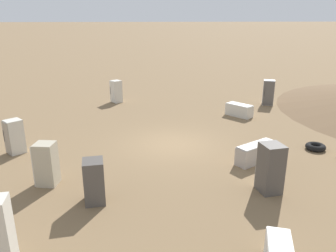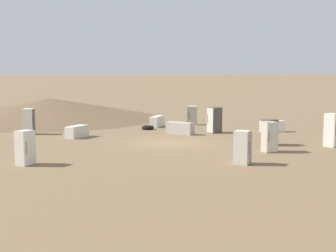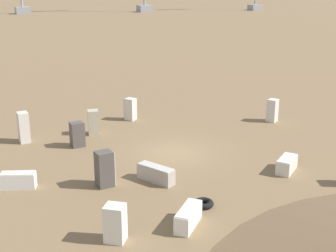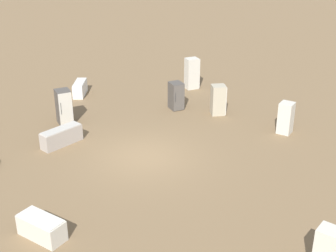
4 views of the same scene
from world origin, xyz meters
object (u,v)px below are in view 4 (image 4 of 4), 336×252
(discarded_fridge_1, at_px, (42,227))
(discarded_fridge_9, at_px, (176,96))
(discarded_fridge_8, at_px, (192,73))
(discarded_fridge_2, at_px, (218,100))
(discarded_fridge_6, at_px, (64,107))
(discarded_fridge_7, at_px, (286,118))
(discarded_fridge_10, at_px, (328,252))
(discarded_fridge_0, at_px, (80,88))
(discarded_fridge_3, at_px, (62,136))

(discarded_fridge_1, distance_m, discarded_fridge_9, 11.62)
(discarded_fridge_1, bearing_deg, discarded_fridge_8, 12.56)
(discarded_fridge_2, distance_m, discarded_fridge_6, 7.64)
(discarded_fridge_1, bearing_deg, discarded_fridge_7, -16.81)
(discarded_fridge_8, xyz_separation_m, discarded_fridge_9, (2.66, -2.02, -0.19))
(discarded_fridge_6, distance_m, discarded_fridge_7, 10.51)
(discarded_fridge_2, xyz_separation_m, discarded_fridge_8, (-4.08, 0.29, 0.14))
(discarded_fridge_2, height_order, discarded_fridge_10, discarded_fridge_2)
(discarded_fridge_8, distance_m, discarded_fridge_9, 3.34)
(discarded_fridge_1, relative_size, discarded_fridge_6, 0.98)
(discarded_fridge_7, xyz_separation_m, discarded_fridge_8, (-7.19, -1.65, 0.16))
(discarded_fridge_1, distance_m, discarded_fridge_7, 12.20)
(discarded_fridge_2, distance_m, discarded_fridge_9, 2.24)
(discarded_fridge_9, bearing_deg, discarded_fridge_0, -45.92)
(discarded_fridge_9, relative_size, discarded_fridge_10, 0.94)
(discarded_fridge_2, relative_size, discarded_fridge_3, 0.79)
(discarded_fridge_2, xyz_separation_m, discarded_fridge_3, (0.77, -7.99, -0.38))
(discarded_fridge_3, xyz_separation_m, discarded_fridge_7, (2.34, 9.93, 0.36))
(discarded_fridge_2, relative_size, discarded_fridge_6, 0.91)
(discarded_fridge_6, bearing_deg, discarded_fridge_0, -116.88)
(discarded_fridge_2, relative_size, discarded_fridge_10, 1.01)
(discarded_fridge_1, bearing_deg, discarded_fridge_0, 37.97)
(discarded_fridge_0, distance_m, discarded_fridge_8, 6.46)
(discarded_fridge_3, xyz_separation_m, discarded_fridge_6, (-2.32, 0.51, 0.46))
(discarded_fridge_0, xyz_separation_m, discarded_fridge_10, (16.86, 3.74, 0.38))
(discarded_fridge_2, height_order, discarded_fridge_3, discarded_fridge_2)
(discarded_fridge_1, height_order, discarded_fridge_8, discarded_fridge_8)
(discarded_fridge_2, distance_m, discarded_fridge_8, 4.09)
(discarded_fridge_7, bearing_deg, discarded_fridge_6, -153.74)
(discarded_fridge_1, xyz_separation_m, discarded_fridge_6, (-8.71, 2.09, 0.48))
(discarded_fridge_1, height_order, discarded_fridge_2, discarded_fridge_2)
(discarded_fridge_3, bearing_deg, discarded_fridge_6, -40.16)
(discarded_fridge_8, relative_size, discarded_fridge_9, 1.27)
(discarded_fridge_1, distance_m, discarded_fridge_2, 11.96)
(discarded_fridge_8, height_order, discarded_fridge_10, discarded_fridge_8)
(discarded_fridge_2, height_order, discarded_fridge_7, discarded_fridge_2)
(discarded_fridge_0, height_order, discarded_fridge_8, discarded_fridge_8)
(discarded_fridge_1, xyz_separation_m, discarded_fridge_2, (-7.16, 9.57, 0.40))
(discarded_fridge_2, xyz_separation_m, discarded_fridge_10, (11.61, -2.30, -0.01))
(discarded_fridge_0, relative_size, discarded_fridge_6, 0.99)
(discarded_fridge_1, distance_m, discarded_fridge_8, 14.96)
(discarded_fridge_2, bearing_deg, discarded_fridge_6, -89.52)
(discarded_fridge_0, relative_size, discarded_fridge_10, 1.11)
(discarded_fridge_0, height_order, discarded_fridge_2, discarded_fridge_2)
(discarded_fridge_0, distance_m, discarded_fridge_1, 12.90)
(discarded_fridge_2, xyz_separation_m, discarded_fridge_7, (3.11, 1.94, -0.02))
(discarded_fridge_1, distance_m, discarded_fridge_6, 8.97)
(discarded_fridge_9, xyz_separation_m, discarded_fridge_10, (13.03, -0.57, 0.04))
(discarded_fridge_8, bearing_deg, discarded_fridge_9, -40.22)
(discarded_fridge_3, relative_size, discarded_fridge_9, 1.37)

